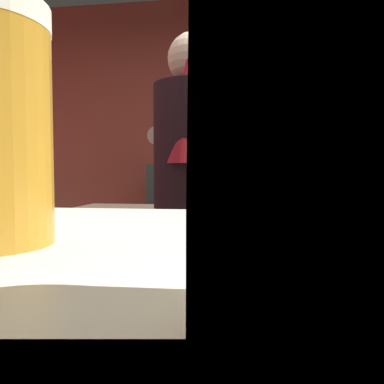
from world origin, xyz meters
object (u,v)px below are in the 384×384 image
Objects in this scene: mixing_bowl at (185,205)px; pint_glass_far at (351,53)px; chefs_knife at (256,210)px; bottle_hot_sauce at (214,154)px; bartender at (193,204)px; bottle_soy at (253,153)px; knife_block at (340,192)px; bottle_vinegar at (180,153)px.

pint_glass_far is (0.33, -1.89, 0.21)m from mixing_bowl.
bottle_hot_sauce is at bearing 111.44° from chefs_knife.
bartender is 1.63m from bottle_soy.
knife_block is 1.30m from bottle_soy.
bottle_hot_sauce is (-0.32, 1.27, 0.37)m from chefs_knife.
bottle_vinegar reaches higher than pint_glass_far.
pint_glass_far is at bearing -91.30° from bottle_soy.
bartender is 7.15× the size of chefs_knife.
mixing_bowl is at bearing -175.42° from chefs_knife.
knife_block is 0.42m from chefs_knife.
bottle_hot_sauce is (-0.04, 1.68, 0.30)m from bartender.
chefs_knife is at bearing -75.98° from bottle_hot_sauce.
knife_block is at bearing 1.50° from chefs_knife.
chefs_knife is 1.22m from bottle_soy.
bartender reaches higher than bottle_vinegar.
knife_block is at bearing -4.44° from mixing_bowl.
bottle_vinegar is (-0.63, 0.05, 0.01)m from bottle_soy.
chefs_knife is at bearing -2.84° from mixing_bowl.
chefs_knife is 1.41m from bottle_vinegar.
bottle_soy is at bearing 107.94° from knife_block.
pint_glass_far is at bearing -165.21° from bartender.
bottle_vinegar is at bearing 124.05° from chefs_knife.
knife_block is 1.89m from pint_glass_far.
bottle_hot_sauce reaches higher than pint_glass_far.
bottle_vinegar is at bearing 128.99° from knife_block.
knife_block is at bearing -72.06° from bottle_soy.
mixing_bowl is at bearing 19.05° from bartender.
bottle_hot_sauce is at bearing 94.87° from pint_glass_far.
bottle_hot_sauce is at bearing 10.30° from bottle_vinegar.
knife_block is at bearing -61.03° from bottle_hot_sauce.
bottle_soy is (0.07, 3.04, 0.13)m from pint_glass_far.
knife_block is 1.93× the size of pint_glass_far.
mixing_bowl is 1.26m from bottle_soy.
mixing_bowl is at bearing -92.83° from bottle_hot_sauce.
bartender is 9.38× the size of mixing_bowl.
bottle_soy reaches higher than knife_block.
bottle_hot_sauce is at bearing 162.68° from bottle_soy.
chefs_knife is (-0.41, 0.04, -0.10)m from knife_block.
bottle_soy is at bearing -17.32° from bottle_hot_sauce.
bartender is 6.89× the size of bottle_hot_sauce.
chefs_knife is 1.88m from pint_glass_far.
mixing_bowl is 0.73× the size of bottle_hot_sauce.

